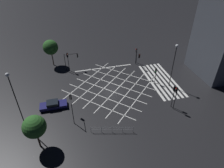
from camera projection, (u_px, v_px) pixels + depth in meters
name	position (u px, v px, depth m)	size (l,w,h in m)	color
ground_plane	(112.00, 87.00, 38.84)	(200.00, 200.00, 0.00)	black
road_markings	(139.00, 82.00, 40.35)	(19.23, 22.49, 0.01)	silver
traffic_light_se_main	(138.00, 56.00, 43.93)	(2.17, 0.36, 3.60)	black
traffic_light_sw_cross	(176.00, 94.00, 31.93)	(0.36, 0.39, 4.51)	black
traffic_light_ne_main	(68.00, 58.00, 42.16)	(0.39, 0.36, 4.28)	black
traffic_light_nw_main	(71.00, 103.00, 30.42)	(2.66, 0.36, 4.01)	black
traffic_light_ne_cross	(72.00, 58.00, 42.59)	(0.36, 2.99, 3.97)	black
traffic_light_se_cross	(136.00, 53.00, 45.34)	(0.36, 0.39, 3.63)	black
traffic_light_sw_main	(174.00, 92.00, 32.58)	(0.39, 0.36, 4.24)	black
traffic_light_median_south	(156.00, 72.00, 38.74)	(0.36, 0.39, 3.39)	black
street_lamp_east	(14.00, 92.00, 26.41)	(0.52, 0.52, 9.81)	black
street_lamp_west	(175.00, 57.00, 35.58)	(0.55, 0.55, 8.75)	black
street_tree_near	(50.00, 47.00, 43.44)	(3.27, 3.27, 6.04)	#473323
street_tree_far	(34.00, 127.00, 25.35)	(3.04, 3.04, 5.37)	#473323
waiting_car	(53.00, 105.00, 33.73)	(1.83, 4.52, 1.24)	#191951
pedestrian_railing	(112.00, 129.00, 29.21)	(1.59, 6.08, 1.05)	gray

